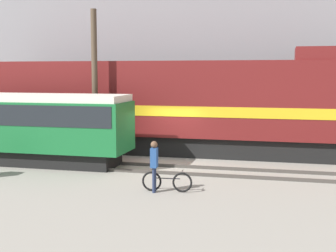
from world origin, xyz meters
TOP-DOWN VIEW (x-y plane):
  - ground_plane at (0.00, 0.00)m, footprint 120.00×120.00m
  - track_near at (0.00, -1.38)m, footprint 60.00×1.51m
  - track_far at (0.00, 2.93)m, footprint 60.00×1.51m
  - building_backdrop at (0.00, 9.62)m, footprint 31.49×6.00m
  - freight_locomotive at (-1.04, 2.93)m, footprint 19.45×3.04m
  - streetcar at (-6.04, -1.38)m, footprint 9.06×2.54m
  - bicycle at (1.17, -4.79)m, footprint 1.79×0.44m
  - person at (0.76, -4.97)m, footprint 0.25×0.38m
  - utility_pole_left at (-3.82, 0.77)m, footprint 0.28×0.28m

SIDE VIEW (x-z plane):
  - ground_plane at x=0.00m, z-range 0.00..0.00m
  - track_near at x=0.00m, z-range 0.00..0.14m
  - track_far at x=0.00m, z-range 0.00..0.14m
  - bicycle at x=1.17m, z-range -0.03..0.74m
  - person at x=0.76m, z-range 0.21..2.01m
  - streetcar at x=-6.04m, z-range 0.23..3.42m
  - freight_locomotive at x=-1.04m, z-range -0.18..5.14m
  - utility_pole_left at x=-3.82m, z-range 0.00..7.17m
  - building_backdrop at x=0.00m, z-range 0.00..14.38m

